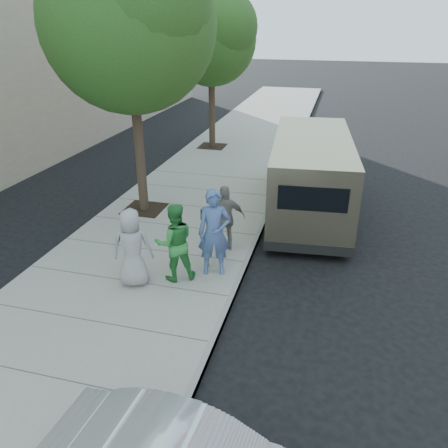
{
  "coord_description": "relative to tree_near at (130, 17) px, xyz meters",
  "views": [
    {
      "loc": [
        3.27,
        -9.03,
        5.51
      ],
      "look_at": [
        0.89,
        0.01,
        1.1
      ],
      "focal_mm": 35.0,
      "sensor_mm": 36.0,
      "label": 1
    }
  ],
  "objects": [
    {
      "name": "parking_meter",
      "position": [
        2.87,
        -2.84,
        -4.32
      ],
      "size": [
        0.32,
        0.19,
        1.49
      ],
      "rotation": [
        0.0,
        0.0,
        0.31
      ],
      "color": "gray",
      "rests_on": "sidewalk"
    },
    {
      "name": "person_gray_shirt",
      "position": [
        1.5,
        -3.93,
        -4.51
      ],
      "size": [
        0.99,
        0.78,
        1.78
      ],
      "primitive_type": "imported",
      "rotation": [
        0.0,
        0.0,
        3.42
      ],
      "color": "#9F9FA1",
      "rests_on": "sidewalk"
    },
    {
      "name": "ground",
      "position": [
        2.25,
        -2.4,
        -5.55
      ],
      "size": [
        120.0,
        120.0,
        0.0
      ],
      "primitive_type": "plane",
      "color": "black",
      "rests_on": "ground"
    },
    {
      "name": "person_officer",
      "position": [
        3.08,
        -3.02,
        -4.38
      ],
      "size": [
        0.84,
        0.67,
        2.03
      ],
      "primitive_type": "imported",
      "rotation": [
        0.0,
        0.0,
        0.27
      ],
      "color": "#4B659F",
      "rests_on": "sidewalk"
    },
    {
      "name": "sidewalk",
      "position": [
        1.25,
        -2.4,
        -5.47
      ],
      "size": [
        5.0,
        60.0,
        0.15
      ],
      "primitive_type": "cube",
      "color": "gray",
      "rests_on": "ground"
    },
    {
      "name": "curb_face",
      "position": [
        3.69,
        -2.4,
        -5.47
      ],
      "size": [
        0.12,
        60.0,
        0.16
      ],
      "primitive_type": "cube",
      "color": "gray",
      "rests_on": "ground"
    },
    {
      "name": "person_green_shirt",
      "position": [
        2.31,
        -3.5,
        -4.49
      ],
      "size": [
        1.11,
        1.03,
        1.81
      ],
      "primitive_type": "imported",
      "rotation": [
        0.0,
        0.0,
        3.65
      ],
      "color": "#2E8D3A",
      "rests_on": "sidewalk"
    },
    {
      "name": "person_striped_polo",
      "position": [
        3.05,
        -1.88,
        -4.54
      ],
      "size": [
        1.08,
        0.85,
        1.71
      ],
      "primitive_type": "imported",
      "rotation": [
        0.0,
        0.0,
        3.64
      ],
      "color": "gray",
      "rests_on": "sidewalk"
    },
    {
      "name": "van",
      "position": [
        4.85,
        1.31,
        -4.27
      ],
      "size": [
        2.7,
        6.63,
        2.4
      ],
      "rotation": [
        0.0,
        0.0,
        0.09
      ],
      "color": "tan",
      "rests_on": "ground"
    },
    {
      "name": "tree_near",
      "position": [
        0.0,
        0.0,
        0.0
      ],
      "size": [
        4.62,
        4.6,
        7.53
      ],
      "color": "black",
      "rests_on": "sidewalk"
    },
    {
      "name": "tree_far",
      "position": [
        -0.0,
        7.6,
        -0.66
      ],
      "size": [
        3.92,
        3.8,
        6.49
      ],
      "color": "black",
      "rests_on": "sidewalk"
    }
  ]
}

